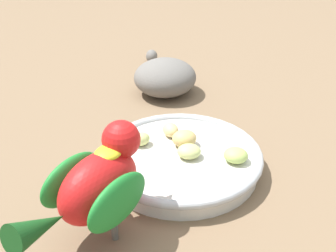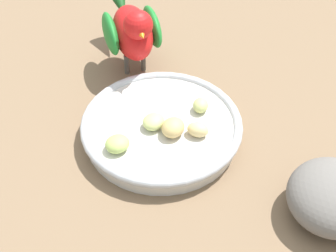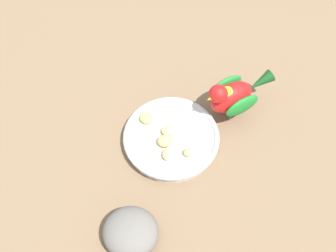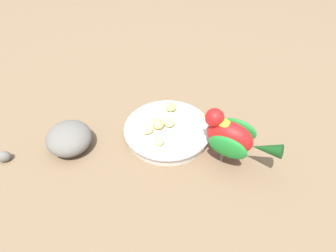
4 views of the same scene
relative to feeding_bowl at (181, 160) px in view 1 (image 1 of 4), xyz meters
name	(u,v)px [view 1 (image 1 of 4)]	position (x,y,z in m)	size (l,w,h in m)	color
ground_plane	(179,157)	(0.01, -0.03, -0.02)	(4.00, 4.00, 0.00)	#7A6047
feeding_bowl	(181,160)	(0.00, 0.00, 0.00)	(0.21, 0.21, 0.03)	beige
apple_piece_0	(189,151)	(-0.01, 0.00, 0.02)	(0.03, 0.03, 0.02)	#C6D17A
apple_piece_1	(141,139)	(0.06, -0.01, 0.02)	(0.02, 0.02, 0.02)	#C6D17A
apple_piece_2	(236,155)	(-0.07, 0.00, 0.02)	(0.03, 0.03, 0.02)	#B2CC66
apple_piece_3	(171,130)	(0.02, -0.04, 0.02)	(0.03, 0.02, 0.02)	#E5C67F
apple_piece_4	(184,138)	(0.00, -0.02, 0.02)	(0.03, 0.03, 0.02)	tan
parrot	(96,185)	(0.06, 0.14, 0.06)	(0.11, 0.17, 0.12)	#59544C
rock_large	(165,77)	(0.07, -0.22, 0.01)	(0.11, 0.10, 0.06)	slate
pebble_0	(152,56)	(0.13, -0.35, 0.00)	(0.03, 0.02, 0.03)	slate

